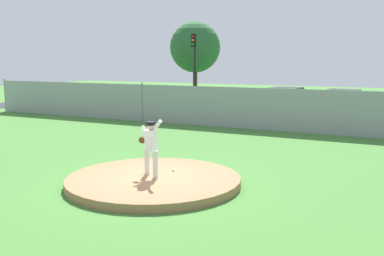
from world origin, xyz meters
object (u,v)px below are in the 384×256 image
pitcher_youth (150,143)px  traffic_light_near (194,57)px  parked_car_champagne (340,106)px  baseball (173,170)px  parked_car_teal (283,104)px

pitcher_youth → traffic_light_near: (-8.11, 18.94, 2.34)m
parked_car_champagne → traffic_light_near: 11.85m
baseball → traffic_light_near: bearing=114.7°
pitcher_youth → traffic_light_near: 20.74m
parked_car_champagne → traffic_light_near: (-10.73, 4.28, 2.64)m
traffic_light_near → baseball: bearing=-65.3°
parked_car_teal → traffic_light_near: traffic_light_near is taller
parked_car_champagne → parked_car_teal: 3.00m
baseball → traffic_light_near: size_ratio=0.01×
baseball → pitcher_youth: bearing=-115.3°
pitcher_youth → parked_car_champagne: pitcher_youth is taller
pitcher_youth → traffic_light_near: size_ratio=0.30×
parked_car_champagne → pitcher_youth: bearing=-100.1°
traffic_light_near → pitcher_youth: bearing=-66.8°
baseball → parked_car_teal: (-0.68, 13.78, 0.56)m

